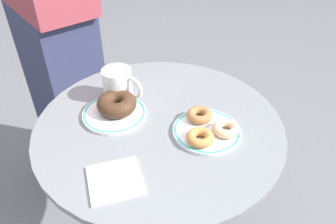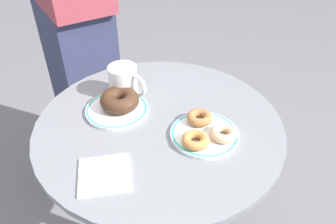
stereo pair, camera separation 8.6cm
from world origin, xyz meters
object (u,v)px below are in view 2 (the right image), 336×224
object	(u,v)px
plate_left	(117,109)
coffee_mug	(124,82)
donut_old_fashioned	(196,140)
donut_glazed	(224,133)
plate_right	(204,134)
donut_cinnamon	(200,117)
donut_chocolate	(120,100)
person_figure	(72,16)
cafe_table	(160,182)
paper_napkin	(105,175)

from	to	relation	value
plate_left	coffee_mug	xyz separation A→B (m)	(0.00, 0.08, 0.04)
donut_old_fashioned	donut_glazed	bearing A→B (deg)	29.59
plate_right	donut_cinnamon	bearing A→B (deg)	112.41
donut_chocolate	person_figure	bearing A→B (deg)	126.00
coffee_mug	donut_cinnamon	bearing A→B (deg)	-21.77
donut_old_fashioned	coffee_mug	size ratio (longest dim) A/B	0.56
cafe_table	donut_chocolate	distance (m)	0.30
donut_old_fashioned	cafe_table	bearing A→B (deg)	143.65
donut_chocolate	donut_glazed	xyz separation A→B (m)	(0.29, -0.08, -0.01)
cafe_table	paper_napkin	distance (m)	0.33
donut_chocolate	donut_glazed	size ratio (longest dim) A/B	1.60
person_figure	donut_glazed	bearing A→B (deg)	-40.74
plate_left	coffee_mug	size ratio (longest dim) A/B	1.45
plate_left	paper_napkin	distance (m)	0.24
donut_glazed	donut_cinnamon	bearing A→B (deg)	142.05
donut_chocolate	donut_glazed	world-z (taller)	donut_chocolate
plate_right	donut_chocolate	xyz separation A→B (m)	(-0.24, 0.07, 0.03)
donut_chocolate	plate_right	bearing A→B (deg)	-15.73
cafe_table	donut_glazed	size ratio (longest dim) A/B	10.91
cafe_table	donut_old_fashioned	world-z (taller)	donut_old_fashioned
donut_glazed	donut_old_fashioned	size ratio (longest dim) A/B	1.00
donut_old_fashioned	person_figure	xyz separation A→B (m)	(-0.56, 0.58, 0.04)
donut_chocolate	donut_old_fashioned	xyz separation A→B (m)	(0.22, -0.11, -0.01)
donut_chocolate	donut_cinnamon	world-z (taller)	donut_chocolate
plate_left	donut_old_fashioned	size ratio (longest dim) A/B	2.56
donut_old_fashioned	coffee_mug	distance (m)	0.29
plate_left	person_figure	world-z (taller)	person_figure
paper_napkin	person_figure	distance (m)	0.80
paper_napkin	coffee_mug	size ratio (longest dim) A/B	0.96
plate_right	donut_old_fashioned	distance (m)	0.05
donut_glazed	coffee_mug	world-z (taller)	coffee_mug
plate_left	donut_cinnamon	xyz separation A→B (m)	(0.23, -0.01, 0.02)
cafe_table	donut_old_fashioned	size ratio (longest dim) A/B	10.91
plate_left	cafe_table	bearing A→B (deg)	-10.94
donut_glazed	person_figure	xyz separation A→B (m)	(-0.63, 0.54, 0.04)
plate_left	paper_napkin	bearing A→B (deg)	-78.94
paper_napkin	coffee_mug	bearing A→B (deg)	97.92
donut_cinnamon	donut_chocolate	bearing A→B (deg)	173.86
donut_glazed	coffee_mug	bearing A→B (deg)	154.18
donut_chocolate	paper_napkin	xyz separation A→B (m)	(0.04, -0.24, -0.03)
paper_napkin	donut_old_fashioned	bearing A→B (deg)	34.47
paper_napkin	cafe_table	bearing A→B (deg)	68.86
donut_glazed	person_figure	bearing A→B (deg)	139.26
paper_napkin	person_figure	bearing A→B (deg)	118.04
plate_right	donut_chocolate	world-z (taller)	donut_chocolate
coffee_mug	donut_old_fashioned	bearing A→B (deg)	-38.12
cafe_table	donut_glazed	bearing A→B (deg)	-13.46
paper_napkin	plate_left	bearing A→B (deg)	101.06
donut_cinnamon	person_figure	bearing A→B (deg)	138.95
donut_chocolate	cafe_table	bearing A→B (deg)	-16.12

